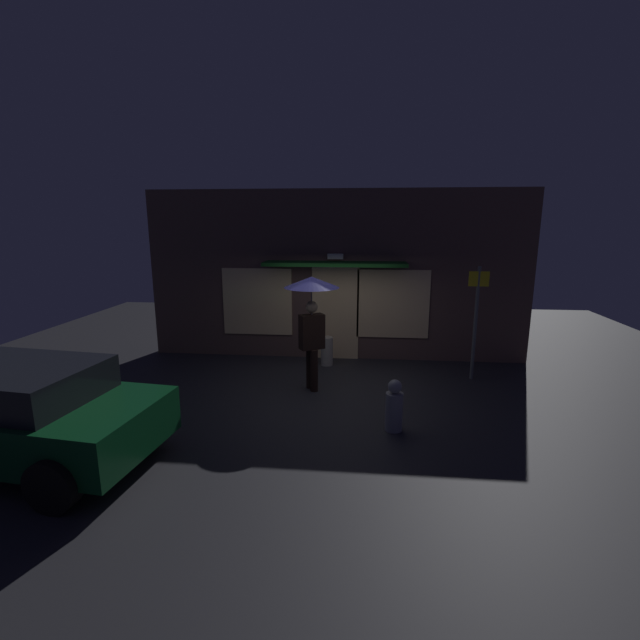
% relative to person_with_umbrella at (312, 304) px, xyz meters
% --- Properties ---
extents(ground_plane, '(18.00, 18.00, 0.00)m').
position_rel_person_with_umbrella_xyz_m(ground_plane, '(0.32, -0.09, -1.71)').
color(ground_plane, '#26262B').
extents(building_facade, '(8.93, 1.00, 3.96)m').
position_rel_person_with_umbrella_xyz_m(building_facade, '(0.31, 2.25, 0.26)').
color(building_facade, brown).
rests_on(building_facade, ground).
extents(person_with_umbrella, '(1.04, 1.04, 2.22)m').
position_rel_person_with_umbrella_xyz_m(person_with_umbrella, '(0.00, 0.00, 0.00)').
color(person_with_umbrella, black).
rests_on(person_with_umbrella, ground).
extents(parked_car, '(4.05, 2.30, 1.36)m').
position_rel_person_with_umbrella_xyz_m(parked_car, '(-3.69, -3.02, -1.00)').
color(parked_car, '#0C3F1E').
rests_on(parked_car, ground).
extents(street_sign_post, '(0.40, 0.07, 2.36)m').
position_rel_person_with_umbrella_xyz_m(street_sign_post, '(3.26, 0.93, -0.37)').
color(street_sign_post, '#595B60').
rests_on(street_sign_post, ground).
extents(sidewalk_bollard, '(0.27, 0.27, 0.66)m').
position_rel_person_with_umbrella_xyz_m(sidewalk_bollard, '(0.16, 1.55, -1.38)').
color(sidewalk_bollard, '#B2A899').
rests_on(sidewalk_bollard, ground).
extents(fire_hydrant, '(0.27, 0.27, 0.83)m').
position_rel_person_with_umbrella_xyz_m(fire_hydrant, '(1.48, -1.61, -1.32)').
color(fire_hydrant, gray).
rests_on(fire_hydrant, ground).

